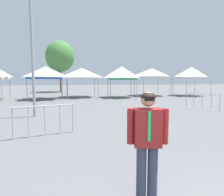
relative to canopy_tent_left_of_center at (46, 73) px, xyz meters
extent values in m
cylinder|color=#9E9EA3|center=(-3.69, -1.19, -1.54)|extent=(0.06, 0.06, 2.23)
cylinder|color=#9E9EA3|center=(-3.88, 1.65, -1.54)|extent=(0.06, 0.06, 2.23)
cylinder|color=#9E9EA3|center=(-1.45, -1.60, -1.54)|extent=(0.06, 0.06, 2.22)
cylinder|color=#9E9EA3|center=(1.60, -1.45, -1.54)|extent=(0.06, 0.06, 2.22)
cylinder|color=#9E9EA3|center=(-1.60, 1.45, -1.54)|extent=(0.06, 0.06, 2.22)
cylinder|color=#9E9EA3|center=(1.45, 1.60, -1.54)|extent=(0.06, 0.06, 2.22)
pyramid|color=white|center=(0.00, 0.00, 0.10)|extent=(3.36, 3.36, 1.06)
cube|color=#3359B2|center=(0.00, 0.00, -0.53)|extent=(3.33, 3.33, 0.20)
cylinder|color=#9E9EA3|center=(2.03, -0.01, -1.54)|extent=(0.06, 0.06, 2.23)
cylinder|color=#9E9EA3|center=(5.27, 0.04, -1.54)|extent=(0.06, 0.06, 2.23)
cylinder|color=#9E9EA3|center=(1.98, 3.23, -1.54)|extent=(0.06, 0.06, 2.23)
cylinder|color=#9E9EA3|center=(5.22, 3.28, -1.54)|extent=(0.06, 0.06, 2.23)
pyramid|color=white|center=(3.62, 1.63, 0.09)|extent=(3.46, 3.46, 1.04)
cube|color=white|center=(3.62, 1.63, -0.53)|extent=(3.43, 3.43, 0.20)
cylinder|color=#9E9EA3|center=(6.44, -0.87, -1.58)|extent=(0.06, 0.06, 2.14)
cylinder|color=#9E9EA3|center=(9.22, -1.06, -1.58)|extent=(0.06, 0.06, 2.14)
cylinder|color=#9E9EA3|center=(6.64, 1.91, -1.58)|extent=(0.06, 0.06, 2.14)
cylinder|color=#9E9EA3|center=(9.41, 1.71, -1.58)|extent=(0.06, 0.06, 2.14)
pyramid|color=white|center=(7.93, 0.42, 0.13)|extent=(3.12, 3.12, 1.28)
cube|color=green|center=(7.93, 0.42, -0.61)|extent=(3.09, 3.09, 0.20)
cylinder|color=#9E9EA3|center=(10.44, 0.24, -1.47)|extent=(0.06, 0.06, 2.37)
cylinder|color=#9E9EA3|center=(13.77, 0.29, -1.47)|extent=(0.06, 0.06, 2.37)
cylinder|color=#9E9EA3|center=(10.40, 3.57, -1.47)|extent=(0.06, 0.06, 2.37)
cylinder|color=#9E9EA3|center=(13.72, 3.61, -1.47)|extent=(0.06, 0.06, 2.37)
pyramid|color=white|center=(12.08, 1.93, 0.21)|extent=(3.54, 3.54, 0.98)
cube|color=white|center=(12.08, 1.93, -0.38)|extent=(3.50, 3.50, 0.20)
cylinder|color=#9E9EA3|center=(15.31, -0.48, -1.50)|extent=(0.06, 0.06, 2.30)
cylinder|color=#9E9EA3|center=(18.42, -0.53, -1.50)|extent=(0.06, 0.06, 2.30)
cylinder|color=#9E9EA3|center=(15.35, 2.62, -1.50)|extent=(0.06, 0.06, 2.30)
cylinder|color=#9E9EA3|center=(18.46, 2.58, -1.50)|extent=(0.06, 0.06, 2.30)
pyramid|color=white|center=(16.88, 1.05, 0.25)|extent=(3.31, 3.31, 1.21)
cube|color=white|center=(16.88, 1.05, -0.45)|extent=(3.28, 3.28, 0.20)
cylinder|color=#33384C|center=(3.89, -17.20, -2.19)|extent=(0.16, 0.16, 0.92)
cylinder|color=#33384C|center=(4.06, -17.24, -2.19)|extent=(0.16, 0.16, 0.92)
cube|color=maroon|center=(3.98, -17.22, -1.43)|extent=(0.46, 0.32, 0.60)
cylinder|color=maroon|center=(3.71, -17.16, -1.41)|extent=(0.11, 0.11, 0.56)
cylinder|color=maroon|center=(4.24, -17.27, -1.41)|extent=(0.11, 0.11, 0.56)
sphere|color=tan|center=(3.98, -17.22, -0.99)|extent=(0.23, 0.23, 0.23)
ellipsoid|color=black|center=(3.98, -17.22, -0.95)|extent=(0.23, 0.23, 0.14)
cube|color=black|center=(3.95, -17.32, -0.97)|extent=(0.15, 0.05, 0.06)
cube|color=#19BF59|center=(3.95, -17.35, -1.38)|extent=(0.05, 0.02, 0.46)
cylinder|color=#9E9EA3|center=(0.72, -9.40, 1.70)|extent=(0.14, 0.14, 8.70)
cylinder|color=brown|center=(0.61, 11.39, -0.73)|extent=(0.28, 0.28, 3.85)
ellipsoid|color=#47843D|center=(0.61, 11.39, 2.97)|extent=(4.45, 4.45, 4.90)
cylinder|color=#B7BABF|center=(1.80, -13.12, -1.60)|extent=(2.03, 0.63, 0.05)
cylinder|color=#B7BABF|center=(2.76, -12.84, -2.13)|extent=(0.04, 0.04, 1.05)
cylinder|color=#B7BABF|center=(0.84, -13.39, -2.13)|extent=(0.04, 0.04, 1.05)
cylinder|color=#B7BABF|center=(2.30, -12.97, -2.08)|extent=(0.04, 0.04, 0.92)
cylinder|color=#B7BABF|center=(1.80, -13.12, -2.08)|extent=(0.04, 0.04, 0.92)
cylinder|color=#B7BABF|center=(1.29, -13.26, -2.08)|extent=(0.04, 0.04, 0.92)
cylinder|color=#B7BABF|center=(10.94, -9.16, -1.60)|extent=(1.45, 1.58, 0.05)
cylinder|color=#B7BABF|center=(11.62, -9.89, -2.13)|extent=(0.04, 0.04, 1.05)
cylinder|color=#B7BABF|center=(10.27, -8.42, -2.13)|extent=(0.04, 0.04, 1.05)
cylinder|color=#B7BABF|center=(11.30, -9.54, -2.08)|extent=(0.04, 0.04, 0.92)
cylinder|color=#B7BABF|center=(10.94, -9.16, -2.08)|extent=(0.04, 0.04, 0.92)
cylinder|color=#B7BABF|center=(10.59, -8.77, -2.08)|extent=(0.04, 0.04, 0.92)
camera|label=1|loc=(2.87, -19.97, -0.68)|focal=30.34mm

